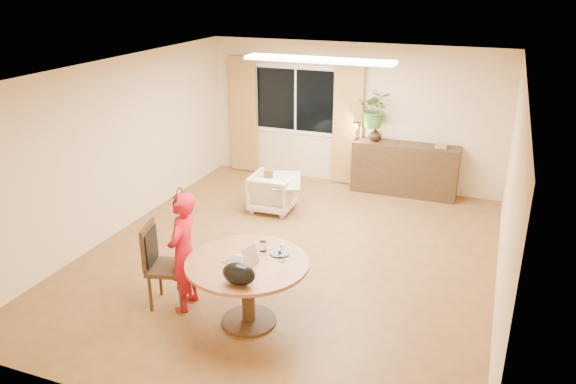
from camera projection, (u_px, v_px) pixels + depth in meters
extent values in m
plane|color=brown|center=(289.00, 256.00, 7.90)|extent=(6.50, 6.50, 0.00)
plane|color=white|center=(289.00, 70.00, 6.95)|extent=(6.50, 6.50, 0.00)
plane|color=beige|center=(352.00, 115.00, 10.25)|extent=(5.50, 0.00, 5.50)
plane|color=beige|center=(116.00, 148.00, 8.34)|extent=(0.00, 6.50, 6.50)
plane|color=beige|center=(510.00, 197.00, 6.51)|extent=(0.00, 6.50, 6.50)
cube|color=white|center=(296.00, 100.00, 10.53)|extent=(1.70, 0.02, 1.30)
cube|color=black|center=(295.00, 100.00, 10.52)|extent=(1.55, 0.01, 1.15)
cube|color=white|center=(295.00, 100.00, 10.52)|extent=(0.04, 0.01, 1.15)
cube|color=olive|center=(244.00, 115.00, 10.94)|extent=(0.55, 0.08, 2.25)
cube|color=olive|center=(348.00, 124.00, 10.24)|extent=(0.55, 0.08, 2.25)
cube|color=white|center=(319.00, 60.00, 8.01)|extent=(2.20, 0.35, 0.05)
cylinder|color=brown|center=(247.00, 263.00, 6.14)|extent=(1.37, 1.37, 0.04)
cylinder|color=#311E10|center=(248.00, 294.00, 6.28)|extent=(0.15, 0.15, 0.74)
cylinder|color=#311E10|center=(249.00, 321.00, 6.41)|extent=(0.63, 0.63, 0.03)
imported|color=red|center=(184.00, 252.00, 6.46)|extent=(0.57, 0.41, 1.45)
imported|color=beige|center=(273.00, 192.00, 9.34)|extent=(0.70, 0.72, 0.64)
cube|color=#311E10|center=(405.00, 169.00, 9.99)|extent=(1.85, 0.45, 0.93)
imported|color=black|center=(375.00, 134.00, 9.97)|extent=(0.28, 0.28, 0.25)
imported|color=#2D6D29|center=(375.00, 109.00, 9.81)|extent=(0.68, 0.62, 0.66)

